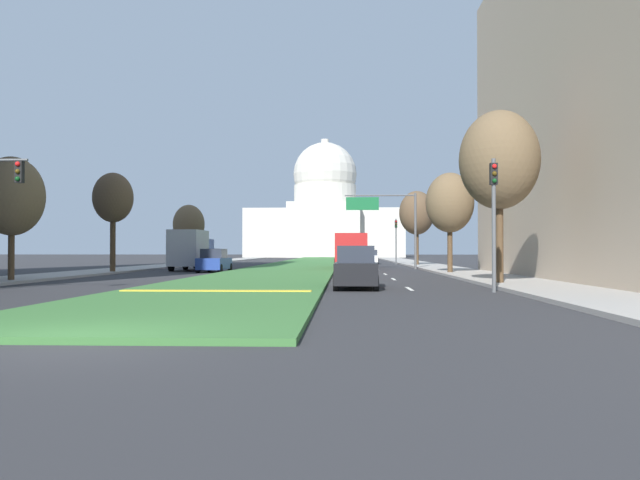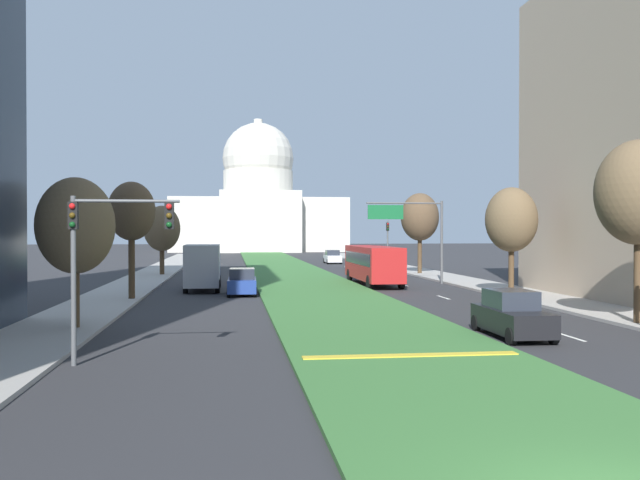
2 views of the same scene
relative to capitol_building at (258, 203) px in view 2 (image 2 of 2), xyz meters
The scene contains 23 objects.
ground_plane 67.27m from the capitol_building, 90.00° to the right, with size 295.78×295.78×0.00m, color #2B2B2D.
grass_median 73.92m from the capitol_building, 90.00° to the right, with size 7.76×121.00×0.14m, color #386B33.
median_curb_nose 122.13m from the capitol_building, 90.00° to the right, with size 6.98×0.50×0.04m, color gold.
lane_dashes_right 92.22m from the capitol_building, 85.35° to the right, with size 0.16×54.90×0.01m.
sidewalk_left 81.62m from the capitol_building, 99.21° to the right, with size 4.00×121.00×0.15m, color #9E9991.
sidewalk_right 81.62m from the capitol_building, 80.79° to the right, with size 4.00×121.00×0.15m, color #9E9991.
capitol_building is the anchor object (origin of this frame).
traffic_light_near_left 121.84m from the capitol_building, 94.54° to the right, with size 3.34×0.35×5.20m.
traffic_light_far_right 74.17m from the capitol_building, 81.85° to the right, with size 0.28×0.35×5.20m.
overhead_guide_sign 91.52m from the capitol_building, 84.75° to the right, with size 6.10×0.20×6.50m.
street_tree_left_near 114.42m from the capitol_building, 96.06° to the right, with size 3.18×3.18×6.35m.
street_tree_right_near 115.97m from the capitol_building, 84.15° to the right, with size 3.66×3.66×8.09m.
street_tree_left_mid 102.15m from the capitol_building, 96.48° to the right, with size 2.79×2.79×7.05m.
street_tree_right_mid 102.59m from the capitol_building, 83.39° to the right, with size 3.25×3.25×6.89m.
street_tree_left_far 79.40m from the capitol_building, 98.72° to the right, with size 3.36×3.36×6.48m.
street_tree_right_far 80.69m from the capitol_building, 81.38° to the right, with size 3.61×3.61×7.74m.
sedan_lead_stopped 117.96m from the capitol_building, 87.49° to the right, with size 1.87×4.62×1.82m.
sedan_midblock 99.01m from the capitol_building, 92.90° to the right, with size 1.96×4.24×1.73m.
sedan_distant 88.56m from the capitol_building, 95.02° to the right, with size 2.08×4.25×1.78m.
sedan_far_horizon 71.66m from the capitol_building, 83.84° to the right, with size 2.20×4.60×1.66m.
sedan_very_far 57.52m from the capitol_building, 82.75° to the right, with size 1.91×4.17×1.73m.
box_truck_delivery 95.49m from the capitol_building, 94.60° to the right, with size 2.40×6.40×3.20m.
city_bus 91.66m from the capitol_building, 86.76° to the right, with size 2.62×11.00×2.95m.
Camera 2 is at (-5.71, -9.30, 4.12)m, focal length 38.65 mm.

